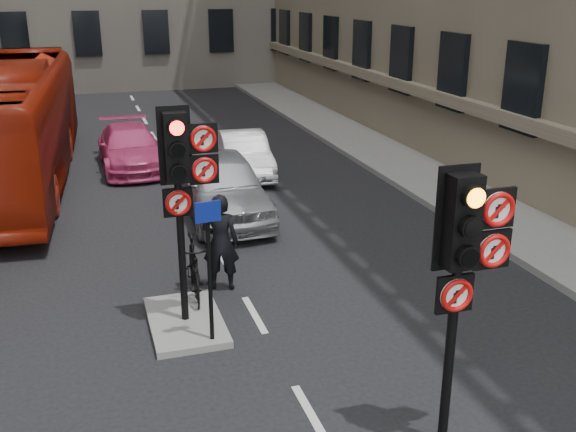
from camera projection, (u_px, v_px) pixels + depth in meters
pavement_right at (429, 173)px, 20.02m from camera, size 3.00×50.00×0.16m
centre_island at (186, 322)px, 11.36m from camera, size 1.20×2.00×0.12m
signal_near at (466, 251)px, 7.67m from camera, size 0.91×0.40×3.58m
signal_far at (183, 170)px, 10.50m from camera, size 0.91×0.40×3.58m
car_silver at (223, 185)px, 16.38m from camera, size 1.94×4.67×1.58m
car_white at (244, 154)px, 20.01m from camera, size 1.62×3.87×1.24m
car_pink at (130, 147)px, 20.73m from camera, size 1.87×4.45×1.28m
bus_red at (8, 124)px, 18.76m from camera, size 3.68×12.52×3.44m
motorcycle at (194, 268)px, 12.24m from camera, size 0.68×1.88×1.11m
motorcyclist at (221, 242)px, 12.43m from camera, size 0.78×0.64×1.86m
info_sign at (209, 252)px, 10.19m from camera, size 0.40×0.14×2.31m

